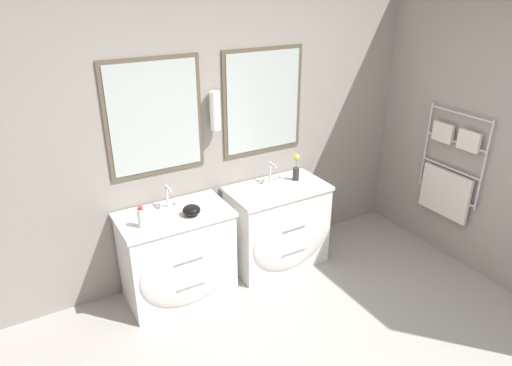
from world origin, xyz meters
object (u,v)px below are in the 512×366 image
Objects in this scene: vanity_right at (279,226)px; toiletry_bottle at (141,218)px; vanity_left at (179,256)px; amenity_bowl at (192,210)px; flower_vase at (296,169)px.

vanity_right is 5.21× the size of toiletry_bottle.
vanity_left is 1.00m from vanity_right.
flower_vase reaches higher than amenity_bowl.
amenity_bowl reaches higher than vanity_left.
vanity_left is at bearing -175.94° from flower_vase.
flower_vase reaches higher than toiletry_bottle.
vanity_right is 0.99m from amenity_bowl.
vanity_right is 1.37m from toiletry_bottle.
flower_vase is (1.24, 0.09, 0.50)m from vanity_left.
vanity_left and vanity_right have the same top height.
amenity_bowl is at bearing -30.36° from vanity_left.
flower_vase is at bearing 5.28° from toiletry_bottle.
vanity_right is at bearing 4.35° from amenity_bowl.
amenity_bowl is 0.56× the size of flower_vase.
amenity_bowl reaches higher than vanity_right.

